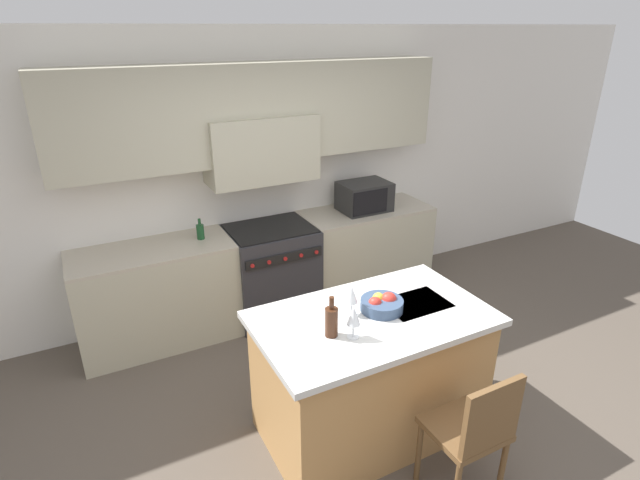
{
  "coord_description": "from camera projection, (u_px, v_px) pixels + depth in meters",
  "views": [
    {
      "loc": [
        -1.59,
        -2.24,
        2.68
      ],
      "look_at": [
        -0.0,
        0.84,
        1.19
      ],
      "focal_mm": 28.0,
      "sensor_mm": 36.0,
      "label": 1
    }
  ],
  "objects": [
    {
      "name": "ground_plane",
      "position": [
        374.0,
        434.0,
        3.56
      ],
      "size": [
        10.0,
        10.0,
        0.0
      ],
      "primitive_type": "plane",
      "color": "brown"
    },
    {
      "name": "oil_bottle_on_counter",
      "position": [
        200.0,
        231.0,
        4.47
      ],
      "size": [
        0.07,
        0.07,
        0.19
      ],
      "color": "#194723",
      "rests_on": "back_counter"
    },
    {
      "name": "island_chair",
      "position": [
        474.0,
        430.0,
        2.87
      ],
      "size": [
        0.42,
        0.4,
        0.94
      ],
      "color": "brown",
      "rests_on": "ground_plane"
    },
    {
      "name": "back_cabinetry",
      "position": [
        256.0,
        151.0,
        4.68
      ],
      "size": [
        10.0,
        0.46,
        2.7
      ],
      "color": "silver",
      "rests_on": "ground_plane"
    },
    {
      "name": "wine_glass_far",
      "position": [
        352.0,
        295.0,
        3.21
      ],
      "size": [
        0.08,
        0.08,
        0.21
      ],
      "color": "white",
      "rests_on": "kitchen_island"
    },
    {
      "name": "range_stove",
      "position": [
        272.0,
        271.0,
        4.91
      ],
      "size": [
        0.81,
        0.7,
        0.92
      ],
      "color": "#2D2D33",
      "rests_on": "ground_plane"
    },
    {
      "name": "fruit_bowl",
      "position": [
        382.0,
        304.0,
        3.31
      ],
      "size": [
        0.28,
        0.28,
        0.12
      ],
      "color": "#384C6B",
      "rests_on": "kitchen_island"
    },
    {
      "name": "microwave",
      "position": [
        364.0,
        196.0,
        5.14
      ],
      "size": [
        0.51,
        0.38,
        0.3
      ],
      "color": "black",
      "rests_on": "back_counter"
    },
    {
      "name": "back_counter",
      "position": [
        271.0,
        270.0,
        4.93
      ],
      "size": [
        3.56,
        0.62,
        0.92
      ],
      "color": "#B2AD93",
      "rests_on": "ground_plane"
    },
    {
      "name": "wine_glass_near",
      "position": [
        354.0,
        317.0,
        2.97
      ],
      "size": [
        0.08,
        0.08,
        0.21
      ],
      "color": "white",
      "rests_on": "kitchen_island"
    },
    {
      "name": "wine_bottle",
      "position": [
        331.0,
        321.0,
        3.01
      ],
      "size": [
        0.08,
        0.08,
        0.27
      ],
      "color": "#422314",
      "rests_on": "kitchen_island"
    },
    {
      "name": "kitchen_island",
      "position": [
        370.0,
        374.0,
        3.44
      ],
      "size": [
        1.55,
        0.92,
        0.94
      ],
      "color": "#B7844C",
      "rests_on": "ground_plane"
    }
  ]
}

